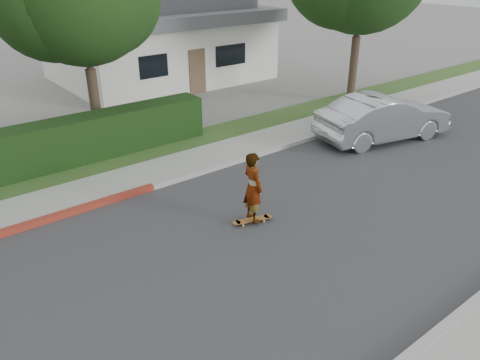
% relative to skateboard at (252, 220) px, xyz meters
% --- Properties ---
extents(ground, '(120.00, 120.00, 0.00)m').
position_rel_skateboard_xyz_m(ground, '(-2.05, -0.90, -0.09)').
color(ground, slate).
rests_on(ground, ground).
extents(road, '(60.00, 8.00, 0.01)m').
position_rel_skateboard_xyz_m(road, '(-2.05, -0.90, -0.09)').
color(road, '#2D2D30').
rests_on(road, ground).
extents(curb_far, '(60.00, 0.20, 0.15)m').
position_rel_skateboard_xyz_m(curb_far, '(-2.05, 3.20, -0.02)').
color(curb_far, '#9E9E99').
rests_on(curb_far, ground).
extents(sidewalk_far, '(60.00, 1.60, 0.12)m').
position_rel_skateboard_xyz_m(sidewalk_far, '(-2.05, 4.10, -0.03)').
color(sidewalk_far, gray).
rests_on(sidewalk_far, ground).
extents(planting_strip, '(60.00, 1.60, 0.10)m').
position_rel_skateboard_xyz_m(planting_strip, '(-2.05, 5.70, -0.04)').
color(planting_strip, '#2D4C1E').
rests_on(planting_strip, ground).
extents(house, '(10.60, 8.60, 4.30)m').
position_rel_skateboard_xyz_m(house, '(5.95, 15.10, 2.00)').
color(house, beige).
rests_on(house, ground).
extents(skateboard, '(1.07, 0.50, 0.10)m').
position_rel_skateboard_xyz_m(skateboard, '(0.00, 0.00, 0.00)').
color(skateboard, gold).
rests_on(skateboard, ground).
extents(skateboarder, '(0.51, 0.70, 1.78)m').
position_rel_skateboard_xyz_m(skateboarder, '(0.00, -0.00, 0.90)').
color(skateboarder, white).
rests_on(skateboarder, skateboard).
extents(car_silver, '(5.22, 2.80, 1.63)m').
position_rel_skateboard_xyz_m(car_silver, '(7.44, 1.68, 0.72)').
color(car_silver, '#B0B1B7').
rests_on(car_silver, ground).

